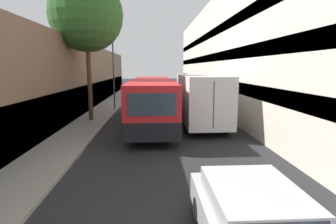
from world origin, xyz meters
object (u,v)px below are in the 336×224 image
(bus, at_px, (152,100))
(street_tree_left, at_px, (86,15))
(box_truck, at_px, (199,98))
(car_hatchback, at_px, (254,222))
(street_lamp, at_px, (113,48))
(panel_van, at_px, (144,89))

(bus, bearing_deg, street_tree_left, 169.83)
(box_truck, bearing_deg, car_hatchback, -94.97)
(box_truck, distance_m, street_tree_left, 8.74)
(street_lamp, height_order, street_tree_left, street_tree_left)
(box_truck, bearing_deg, panel_van, 106.45)
(box_truck, relative_size, street_lamp, 1.22)
(box_truck, xyz_separation_m, panel_van, (-3.91, 13.25, -0.52))
(bus, distance_m, street_lamp, 7.37)
(panel_van, height_order, street_tree_left, street_tree_left)
(street_tree_left, bearing_deg, street_lamp, 79.94)
(street_lamp, bearing_deg, panel_van, 73.46)
(car_hatchback, height_order, box_truck, box_truck)
(car_hatchback, bearing_deg, bus, 98.89)
(box_truck, height_order, street_tree_left, street_tree_left)
(car_hatchback, distance_m, bus, 12.41)
(bus, xyz_separation_m, box_truck, (2.97, -0.11, 0.15))
(box_truck, bearing_deg, street_tree_left, 173.24)
(car_hatchback, distance_m, street_tree_left, 15.52)
(bus, bearing_deg, street_lamp, 120.00)
(car_hatchback, bearing_deg, street_tree_left, 114.73)
(street_tree_left, bearing_deg, box_truck, -6.76)
(panel_van, bearing_deg, car_hatchback, -83.57)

